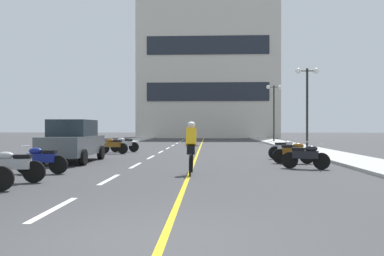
{
  "coord_description": "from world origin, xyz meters",
  "views": [
    {
      "loc": [
        0.86,
        -5.03,
        1.53
      ],
      "look_at": [
        -0.24,
        20.84,
        1.43
      ],
      "focal_mm": 36.11,
      "sensor_mm": 36.0,
      "label": 1
    }
  ],
  "objects_px": {
    "parked_car_near": "(73,141)",
    "motorcycle_6": "(113,145)",
    "street_lamp_mid": "(307,90)",
    "motorcycle_1": "(13,166)",
    "motorcycle_7": "(124,144)",
    "cyclist_rider": "(191,147)",
    "street_lamp_far": "(274,100)",
    "motorcycle_4": "(294,152)",
    "motorcycle_3": "(306,156)",
    "motorcycle_5": "(285,149)",
    "motorcycle_2": "(41,159)"
  },
  "relations": [
    {
      "from": "parked_car_near",
      "to": "motorcycle_6",
      "type": "bearing_deg",
      "value": 84.61
    },
    {
      "from": "street_lamp_mid",
      "to": "motorcycle_1",
      "type": "distance_m",
      "value": 18.45
    },
    {
      "from": "street_lamp_mid",
      "to": "motorcycle_1",
      "type": "height_order",
      "value": "street_lamp_mid"
    },
    {
      "from": "motorcycle_7",
      "to": "cyclist_rider",
      "type": "relative_size",
      "value": 0.96
    },
    {
      "from": "street_lamp_far",
      "to": "cyclist_rider",
      "type": "relative_size",
      "value": 3.06
    },
    {
      "from": "parked_car_near",
      "to": "motorcycle_4",
      "type": "bearing_deg",
      "value": -1.85
    },
    {
      "from": "motorcycle_3",
      "to": "cyclist_rider",
      "type": "bearing_deg",
      "value": -158.03
    },
    {
      "from": "motorcycle_7",
      "to": "motorcycle_3",
      "type": "bearing_deg",
      "value": -46.1
    },
    {
      "from": "parked_car_near",
      "to": "cyclist_rider",
      "type": "bearing_deg",
      "value": -36.84
    },
    {
      "from": "motorcycle_4",
      "to": "motorcycle_5",
      "type": "distance_m",
      "value": 2.42
    },
    {
      "from": "street_lamp_mid",
      "to": "motorcycle_6",
      "type": "bearing_deg",
      "value": -165.83
    },
    {
      "from": "parked_car_near",
      "to": "motorcycle_5",
      "type": "relative_size",
      "value": 2.59
    },
    {
      "from": "cyclist_rider",
      "to": "street_lamp_mid",
      "type": "bearing_deg",
      "value": 60.64
    },
    {
      "from": "street_lamp_mid",
      "to": "street_lamp_far",
      "type": "xyz_separation_m",
      "value": [
        0.19,
        13.34,
        0.22
      ]
    },
    {
      "from": "motorcycle_4",
      "to": "motorcycle_6",
      "type": "bearing_deg",
      "value": 148.7
    },
    {
      "from": "motorcycle_4",
      "to": "motorcycle_6",
      "type": "relative_size",
      "value": 1.0
    },
    {
      "from": "motorcycle_1",
      "to": "cyclist_rider",
      "type": "relative_size",
      "value": 0.96
    },
    {
      "from": "street_lamp_mid",
      "to": "cyclist_rider",
      "type": "relative_size",
      "value": 2.86
    },
    {
      "from": "motorcycle_1",
      "to": "motorcycle_4",
      "type": "distance_m",
      "value": 10.54
    },
    {
      "from": "street_lamp_far",
      "to": "motorcycle_3",
      "type": "height_order",
      "value": "street_lamp_far"
    },
    {
      "from": "motorcycle_6",
      "to": "cyclist_rider",
      "type": "xyz_separation_m",
      "value": [
        4.78,
        -9.01,
        0.41
      ]
    },
    {
      "from": "street_lamp_mid",
      "to": "parked_car_near",
      "type": "distance_m",
      "value": 14.67
    },
    {
      "from": "parked_car_near",
      "to": "motorcycle_4",
      "type": "height_order",
      "value": "parked_car_near"
    },
    {
      "from": "street_lamp_mid",
      "to": "motorcycle_4",
      "type": "xyz_separation_m",
      "value": [
        -2.64,
        -8.27,
        -3.35
      ]
    },
    {
      "from": "motorcycle_6",
      "to": "parked_car_near",
      "type": "bearing_deg",
      "value": -95.39
    },
    {
      "from": "motorcycle_6",
      "to": "motorcycle_5",
      "type": "bearing_deg",
      "value": -18.24
    },
    {
      "from": "motorcycle_5",
      "to": "street_lamp_far",
      "type": "bearing_deg",
      "value": 81.99
    },
    {
      "from": "motorcycle_3",
      "to": "parked_car_near",
      "type": "bearing_deg",
      "value": 166.1
    },
    {
      "from": "motorcycle_2",
      "to": "parked_car_near",
      "type": "bearing_deg",
      "value": 95.92
    },
    {
      "from": "cyclist_rider",
      "to": "parked_car_near",
      "type": "bearing_deg",
      "value": 143.16
    },
    {
      "from": "motorcycle_5",
      "to": "cyclist_rider",
      "type": "distance_m",
      "value": 7.38
    },
    {
      "from": "motorcycle_7",
      "to": "motorcycle_1",
      "type": "bearing_deg",
      "value": -91.21
    },
    {
      "from": "street_lamp_far",
      "to": "motorcycle_1",
      "type": "height_order",
      "value": "street_lamp_far"
    },
    {
      "from": "motorcycle_4",
      "to": "motorcycle_7",
      "type": "xyz_separation_m",
      "value": [
        -8.53,
        6.86,
        0.0
      ]
    },
    {
      "from": "motorcycle_3",
      "to": "motorcycle_6",
      "type": "height_order",
      "value": "same"
    },
    {
      "from": "motorcycle_1",
      "to": "motorcycle_5",
      "type": "relative_size",
      "value": 1.04
    },
    {
      "from": "motorcycle_1",
      "to": "motorcycle_4",
      "type": "relative_size",
      "value": 1.0
    },
    {
      "from": "motorcycle_1",
      "to": "motorcycle_2",
      "type": "xyz_separation_m",
      "value": [
        -0.09,
        1.98,
        0.0
      ]
    },
    {
      "from": "street_lamp_mid",
      "to": "motorcycle_6",
      "type": "distance_m",
      "value": 12.31
    },
    {
      "from": "motorcycle_1",
      "to": "motorcycle_5",
      "type": "bearing_deg",
      "value": 42.62
    },
    {
      "from": "motorcycle_1",
      "to": "cyclist_rider",
      "type": "bearing_deg",
      "value": 24.5
    },
    {
      "from": "motorcycle_4",
      "to": "cyclist_rider",
      "type": "height_order",
      "value": "cyclist_rider"
    },
    {
      "from": "motorcycle_1",
      "to": "motorcycle_2",
      "type": "height_order",
      "value": "same"
    },
    {
      "from": "motorcycle_4",
      "to": "motorcycle_7",
      "type": "relative_size",
      "value": 1.0
    },
    {
      "from": "motorcycle_1",
      "to": "motorcycle_7",
      "type": "relative_size",
      "value": 1.0
    },
    {
      "from": "street_lamp_far",
      "to": "motorcycle_5",
      "type": "xyz_separation_m",
      "value": [
        -2.7,
        -19.2,
        -3.58
      ]
    },
    {
      "from": "street_lamp_mid",
      "to": "motorcycle_4",
      "type": "distance_m",
      "value": 9.31
    },
    {
      "from": "motorcycle_3",
      "to": "motorcycle_6",
      "type": "distance_m",
      "value": 11.51
    },
    {
      "from": "motorcycle_1",
      "to": "motorcycle_2",
      "type": "relative_size",
      "value": 1.0
    },
    {
      "from": "motorcycle_3",
      "to": "cyclist_rider",
      "type": "xyz_separation_m",
      "value": [
        -4.06,
        -1.64,
        0.41
      ]
    }
  ]
}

